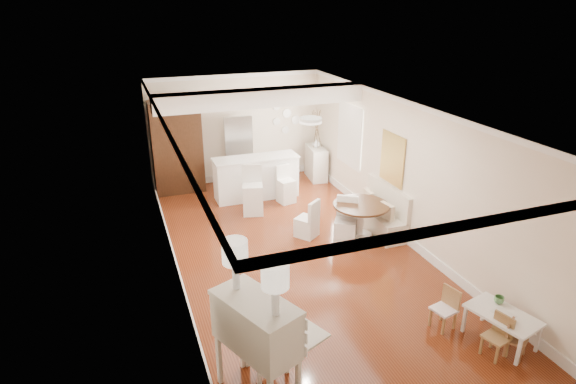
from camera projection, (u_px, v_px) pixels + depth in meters
room at (294, 152)px, 8.69m from camera, size 9.00×9.04×2.82m
secretary_bureau at (257, 349)px, 5.70m from camera, size 1.43×1.44×1.39m
gustavian_armchair at (264, 340)px, 6.18m from camera, size 0.67×0.67×0.95m
kids_table at (500, 327)px, 6.80m from camera, size 0.78×1.05×0.47m
kids_chair_a at (496, 337)px, 6.50m from camera, size 0.36×0.36×0.62m
kids_chair_b at (444, 309)px, 7.06m from camera, size 0.37×0.37×0.65m
kids_chair_c at (517, 340)px, 6.51m from camera, size 0.35×0.35×0.53m
banquette at (379, 208)px, 10.02m from camera, size 0.52×1.60×0.98m
dining_table at (360, 221)px, 9.69m from camera, size 1.15×1.15×0.76m
slip_chair_near at (346, 220)px, 9.60m from camera, size 0.59×0.60×0.89m
slip_chair_far at (307, 218)px, 9.78m from camera, size 0.55×0.55×0.81m
breakfast_counter at (256, 177)px, 11.68m from camera, size 2.05×0.65×1.03m
bar_stool_left at (253, 191)px, 10.77m from camera, size 0.54×0.54×1.11m
bar_stool_right at (286, 185)px, 11.40m from camera, size 0.43×0.43×0.90m
pantry_cabinet at (177, 147)px, 11.84m from camera, size 1.20×0.60×2.30m
fridge at (252, 149)px, 12.51m from camera, size 0.75×0.65×1.80m
sideboard at (316, 163)px, 12.96m from camera, size 0.51×0.96×0.87m
pencil_cup at (499, 300)px, 6.92m from camera, size 0.17×0.17×0.11m
branch_vase at (316, 143)px, 12.77m from camera, size 0.20×0.20×0.21m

